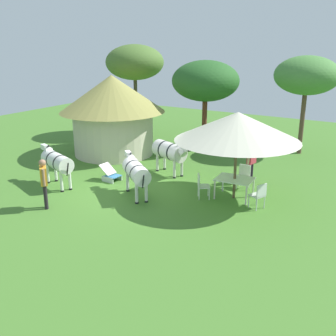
{
  "coord_description": "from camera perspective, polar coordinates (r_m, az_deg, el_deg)",
  "views": [
    {
      "loc": [
        8.44,
        -11.36,
        5.44
      ],
      "look_at": [
        1.21,
        0.48,
        1.0
      ],
      "focal_mm": 42.81,
      "sensor_mm": 36.0,
      "label": 1
    }
  ],
  "objects": [
    {
      "name": "shade_umbrella",
      "position": [
        13.96,
        9.86,
        5.86
      ],
      "size": [
        4.35,
        4.35,
        3.12
      ],
      "color": "brown",
      "rests_on": "ground_plane"
    },
    {
      "name": "ground_plane",
      "position": [
        15.16,
        -4.85,
        -3.34
      ],
      "size": [
        36.0,
        36.0,
        0.0
      ],
      "primitive_type": "plane",
      "color": "#44762B"
    },
    {
      "name": "thatched_hut",
      "position": [
        19.86,
        -7.89,
        8.18
      ],
      "size": [
        5.11,
        5.11,
        3.87
      ],
      "rotation": [
        0.0,
        0.0,
        2.69
      ],
      "color": "beige",
      "rests_on": "ground_plane"
    },
    {
      "name": "zebra_nearest_camera",
      "position": [
        15.96,
        -15.58,
        0.9
      ],
      "size": [
        2.24,
        1.14,
        1.53
      ],
      "rotation": [
        0.0,
        0.0,
        1.23
      ],
      "color": "silver",
      "rests_on": "ground_plane"
    },
    {
      "name": "patio_dining_table",
      "position": [
        14.48,
        9.45,
        -1.79
      ],
      "size": [
        1.34,
        1.05,
        0.74
      ],
      "rotation": [
        0.0,
        0.0,
        0.06
      ],
      "color": "white",
      "rests_on": "ground_plane"
    },
    {
      "name": "acacia_tree_left_background",
      "position": [
        20.63,
        19.15,
        12.3
      ],
      "size": [
        3.09,
        3.09,
        4.77
      ],
      "color": "brown",
      "rests_on": "ground_plane"
    },
    {
      "name": "zebra_by_umbrella",
      "position": [
        16.78,
        0.3,
        2.38
      ],
      "size": [
        2.13,
        1.22,
        1.53
      ],
      "rotation": [
        0.0,
        0.0,
        4.35
      ],
      "color": "silver",
      "rests_on": "ground_plane"
    },
    {
      "name": "acacia_tree_behind_hut",
      "position": [
        20.61,
        5.36,
        12.21
      ],
      "size": [
        3.39,
        3.39,
        4.51
      ],
      "color": "#582C1D",
      "rests_on": "ground_plane"
    },
    {
      "name": "patio_chair_near_hut",
      "position": [
        14.37,
        4.8,
        -2.34
      ],
      "size": [
        0.59,
        0.6,
        0.9
      ],
      "rotation": [
        0.0,
        0.0,
        -1.01
      ],
      "color": "silver",
      "rests_on": "ground_plane"
    },
    {
      "name": "patio_chair_west_end",
      "position": [
        13.77,
        12.83,
        -3.65
      ],
      "size": [
        0.56,
        0.57,
        0.9
      ],
      "rotation": [
        0.0,
        0.0,
        1.16
      ],
      "color": "silver",
      "rests_on": "ground_plane"
    },
    {
      "name": "patio_chair_near_lawn",
      "position": [
        15.6,
        10.74,
        -0.96
      ],
      "size": [
        0.47,
        0.45,
        0.9
      ],
      "rotation": [
        0.0,
        0.0,
        -3.06
      ],
      "color": "silver",
      "rests_on": "ground_plane"
    },
    {
      "name": "zebra_toward_hut",
      "position": [
        14.41,
        -4.61,
        -0.44
      ],
      "size": [
        1.94,
        1.67,
        1.49
      ],
      "rotation": [
        0.0,
        0.0,
        0.89
      ],
      "color": "silver",
      "rests_on": "ground_plane"
    },
    {
      "name": "guest_beside_umbrella",
      "position": [
        16.11,
        11.81,
        1.2
      ],
      "size": [
        0.26,
        0.57,
        1.59
      ],
      "rotation": [
        0.0,
        0.0,
        1.41
      ],
      "color": "black",
      "rests_on": "ground_plane"
    },
    {
      "name": "acacia_tree_right_background",
      "position": [
        23.94,
        -4.75,
        14.74
      ],
      "size": [
        3.36,
        3.36,
        5.23
      ],
      "color": "#403B28",
      "rests_on": "ground_plane"
    },
    {
      "name": "striped_lounge_chair",
      "position": [
        16.36,
        -8.14,
        -0.91
      ],
      "size": [
        0.83,
        0.6,
        0.65
      ],
      "rotation": [
        0.0,
        0.0,
        4.64
      ],
      "color": "teal",
      "rests_on": "ground_plane"
    },
    {
      "name": "standing_watcher",
      "position": [
        13.91,
        -17.26,
        -1.54
      ],
      "size": [
        0.49,
        0.47,
        1.72
      ],
      "rotation": [
        0.0,
        0.0,
        -0.71
      ],
      "color": "black",
      "rests_on": "ground_plane"
    }
  ]
}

